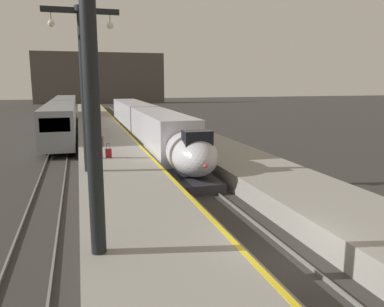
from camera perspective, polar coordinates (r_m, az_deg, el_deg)
name	(u,v)px	position (r m, az deg, el deg)	size (l,w,h in m)	color
ground_plane	(285,267)	(13.59, 13.57, -16.09)	(260.00, 260.00, 0.00)	#33302D
platform_left	(106,143)	(35.69, -12.62, 1.49)	(4.80, 110.00, 1.05)	gray
platform_right	(192,140)	(37.08, -0.04, 2.08)	(4.80, 110.00, 1.05)	gray
platform_left_safety_stripe	(131,137)	(35.83, -9.02, 2.50)	(0.20, 107.80, 0.01)	yellow
rail_main_left	(138,142)	(38.80, -8.01, 1.67)	(0.08, 110.00, 0.12)	slate
rail_main_right	(153,142)	(39.04, -5.83, 1.77)	(0.08, 110.00, 0.12)	slate
rail_secondary_left	(52,146)	(38.50, -20.02, 1.05)	(0.08, 110.00, 0.12)	slate
rail_secondary_right	(69,145)	(38.43, -17.79, 1.17)	(0.08, 110.00, 0.12)	slate
highspeed_train_main	(147,125)	(37.59, -6.70, 4.29)	(2.92, 37.29, 3.60)	silver
regional_train_adjacent	(63,114)	(49.53, -18.54, 5.56)	(2.85, 36.60, 3.80)	gray
station_column_near	(90,58)	(11.05, -14.90, 13.54)	(4.00, 0.68, 9.37)	black
station_column_mid	(84,74)	(22.02, -15.74, 11.25)	(4.00, 0.68, 8.91)	black
passenger_near_edge	(100,144)	(25.88, -13.44, 1.44)	(0.42, 0.44, 1.69)	#23232D
rolling_suitcase	(108,153)	(26.11, -12.28, 0.04)	(0.40, 0.22, 0.98)	maroon
terminus_back_wall	(100,78)	(112.62, -13.43, 10.85)	(36.00, 2.00, 14.00)	#4C4742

